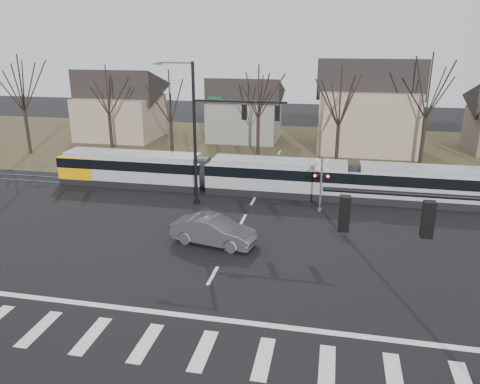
# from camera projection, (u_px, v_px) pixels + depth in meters

# --- Properties ---
(ground) EXTENTS (140.00, 140.00, 0.00)m
(ground) POSITION_uv_depth(u_px,v_px,m) (202.00, 295.00, 22.32)
(ground) COLOR black
(grass_verge) EXTENTS (140.00, 28.00, 0.01)m
(grass_verge) POSITION_uv_depth(u_px,v_px,m) (282.00, 148.00, 52.09)
(grass_verge) COLOR #38331E
(grass_verge) RESTS_ON ground
(crosswalk) EXTENTS (27.00, 2.60, 0.01)m
(crosswalk) POSITION_uv_depth(u_px,v_px,m) (174.00, 347.00, 18.60)
(crosswalk) COLOR silver
(crosswalk) RESTS_ON ground
(stop_line) EXTENTS (28.00, 0.35, 0.01)m
(stop_line) POSITION_uv_depth(u_px,v_px,m) (191.00, 316.00, 20.65)
(stop_line) COLOR silver
(stop_line) RESTS_ON ground
(lane_dashes) EXTENTS (0.18, 30.00, 0.01)m
(lane_dashes) POSITION_uv_depth(u_px,v_px,m) (258.00, 192.00, 37.20)
(lane_dashes) COLOR silver
(lane_dashes) RESTS_ON ground
(rail_pair) EXTENTS (90.00, 1.52, 0.06)m
(rail_pair) POSITION_uv_depth(u_px,v_px,m) (257.00, 193.00, 37.01)
(rail_pair) COLOR #59595E
(rail_pair) RESTS_ON ground
(tram) EXTENTS (36.10, 2.68, 2.74)m
(tram) POSITION_uv_depth(u_px,v_px,m) (277.00, 176.00, 36.46)
(tram) COLOR gray
(tram) RESTS_ON ground
(sedan) EXTENTS (3.71, 5.76, 1.68)m
(sedan) POSITION_uv_depth(u_px,v_px,m) (214.00, 231.00, 27.69)
(sedan) COLOR #3D3F43
(sedan) RESTS_ON ground
(signal_pole_far) EXTENTS (9.28, 0.44, 10.20)m
(signal_pole_far) POSITION_uv_depth(u_px,v_px,m) (216.00, 128.00, 32.63)
(signal_pole_far) COLOR black
(signal_pole_far) RESTS_ON ground
(rail_crossing_signal) EXTENTS (1.08, 0.36, 4.00)m
(rail_crossing_signal) POSITION_uv_depth(u_px,v_px,m) (321.00, 186.00, 32.68)
(rail_crossing_signal) COLOR #59595B
(rail_crossing_signal) RESTS_ON ground
(tree_row) EXTENTS (59.20, 7.20, 10.00)m
(tree_row) POSITION_uv_depth(u_px,v_px,m) (296.00, 112.00, 44.56)
(tree_row) COLOR black
(tree_row) RESTS_ON ground
(house_a) EXTENTS (9.72, 8.64, 8.60)m
(house_a) POSITION_uv_depth(u_px,v_px,m) (120.00, 101.00, 56.39)
(house_a) COLOR gray
(house_a) RESTS_ON ground
(house_b) EXTENTS (8.64, 7.56, 7.65)m
(house_b) POSITION_uv_depth(u_px,v_px,m) (245.00, 106.00, 55.53)
(house_b) COLOR slate
(house_b) RESTS_ON ground
(house_c) EXTENTS (10.80, 8.64, 10.10)m
(house_c) POSITION_uv_depth(u_px,v_px,m) (368.00, 102.00, 49.66)
(house_c) COLOR gray
(house_c) RESTS_ON ground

